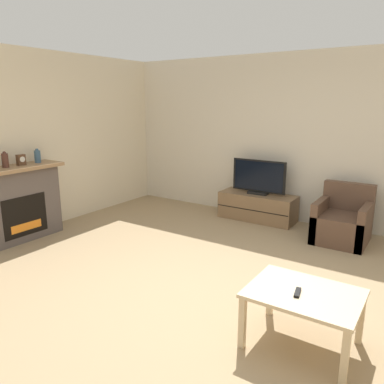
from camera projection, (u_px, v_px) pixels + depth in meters
ground_plane at (210, 299)px, 3.76m from camera, size 24.00×24.00×0.00m
wall_back at (310, 140)px, 5.88m from camera, size 12.00×0.06×2.70m
wall_left at (6, 145)px, 5.27m from camera, size 0.06×12.00×2.70m
fireplace at (16, 203)px, 5.28m from camera, size 0.50×1.31×1.07m
mantel_vase_centre_left at (5, 160)px, 5.04m from camera, size 0.09×0.09×0.22m
mantel_vase_right at (37, 156)px, 5.44m from camera, size 0.09×0.09×0.21m
mantel_clock at (21, 160)px, 5.23m from camera, size 0.08×0.11×0.15m
tv_stand at (257, 207)px, 6.27m from camera, size 1.26×0.49×0.44m
tv at (259, 178)px, 6.16m from camera, size 0.92×0.18×0.57m
armchair at (342, 223)px, 5.30m from camera, size 0.70×0.76×0.80m
coffee_table at (304, 299)px, 2.97m from camera, size 0.86×0.66×0.48m
remote at (298, 292)px, 2.92m from camera, size 0.07×0.15×0.02m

